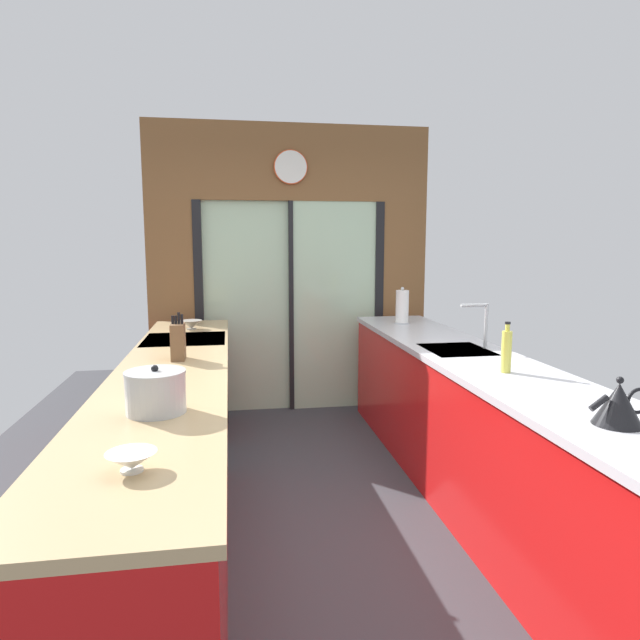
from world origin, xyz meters
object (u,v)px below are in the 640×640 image
(paper_towel_roll, at_px, (402,307))
(kettle, at_px, (619,404))
(oven_range, at_px, (187,400))
(mixing_bowl_near, at_px, (131,461))
(soap_bottle, at_px, (506,351))
(mixing_bowl_far, at_px, (191,324))
(stock_pot, at_px, (156,392))
(knife_block, at_px, (178,341))

(paper_towel_roll, bearing_deg, kettle, -89.96)
(oven_range, height_order, mixing_bowl_near, mixing_bowl_near)
(soap_bottle, bearing_deg, oven_range, 143.03)
(oven_range, xyz_separation_m, mixing_bowl_far, (0.02, 0.44, 0.50))
(mixing_bowl_near, relative_size, stock_pot, 0.63)
(oven_range, distance_m, paper_towel_roll, 1.96)
(stock_pot, distance_m, kettle, 1.84)
(mixing_bowl_far, bearing_deg, mixing_bowl_near, -90.00)
(stock_pot, bearing_deg, oven_range, 90.59)
(oven_range, relative_size, mixing_bowl_near, 5.88)
(knife_block, xyz_separation_m, soap_bottle, (1.78, -0.62, 0.01))
(stock_pot, height_order, paper_towel_roll, paper_towel_roll)
(paper_towel_roll, bearing_deg, stock_pot, -128.30)
(knife_block, xyz_separation_m, kettle, (1.78, -1.50, -0.03))
(oven_range, bearing_deg, mixing_bowl_near, -89.56)
(knife_block, distance_m, soap_bottle, 1.89)
(stock_pot, xyz_separation_m, kettle, (1.78, -0.45, -0.01))
(stock_pot, distance_m, soap_bottle, 1.83)
(mixing_bowl_far, height_order, kettle, kettle)
(oven_range, distance_m, kettle, 2.92)
(oven_range, bearing_deg, kettle, -51.10)
(knife_block, relative_size, paper_towel_roll, 0.90)
(knife_block, distance_m, stock_pot, 1.05)
(mixing_bowl_far, bearing_deg, stock_pot, -90.00)
(knife_block, distance_m, paper_towel_roll, 2.15)
(soap_bottle, xyz_separation_m, paper_towel_roll, (0.00, 1.83, 0.02))
(mixing_bowl_far, bearing_deg, oven_range, -92.38)
(stock_pot, relative_size, kettle, 0.94)
(mixing_bowl_near, distance_m, stock_pot, 0.60)
(mixing_bowl_far, distance_m, knife_block, 1.18)
(mixing_bowl_near, relative_size, paper_towel_roll, 0.49)
(mixing_bowl_far, bearing_deg, knife_block, -90.00)
(mixing_bowl_far, xyz_separation_m, soap_bottle, (1.78, -1.80, 0.08))
(mixing_bowl_far, bearing_deg, paper_towel_roll, 1.00)
(stock_pot, height_order, soap_bottle, soap_bottle)
(knife_block, xyz_separation_m, paper_towel_roll, (1.78, 1.21, 0.03))
(mixing_bowl_near, height_order, soap_bottle, soap_bottle)
(kettle, xyz_separation_m, paper_towel_roll, (-0.00, 2.70, 0.06))
(knife_block, distance_m, kettle, 2.33)
(mixing_bowl_far, distance_m, stock_pot, 2.22)
(oven_range, relative_size, soap_bottle, 3.32)
(oven_range, distance_m, mixing_bowl_near, 2.43)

